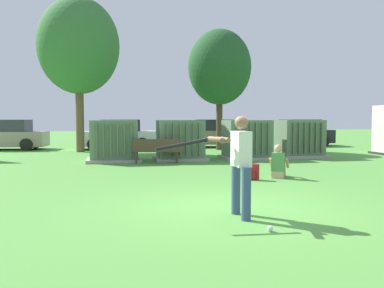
{
  "coord_description": "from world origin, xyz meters",
  "views": [
    {
      "loc": [
        -2.18,
        -7.23,
        1.7
      ],
      "look_at": [
        0.0,
        3.5,
        1.0
      ],
      "focal_mm": 37.84,
      "sensor_mm": 36.0,
      "label": 1
    }
  ],
  "objects_px": {
    "sports_ball": "(270,229)",
    "backpack": "(253,172)",
    "transformer_west": "(114,141)",
    "parked_car_rightmost": "(298,134)",
    "park_bench": "(157,149)",
    "parked_car_right_of_center": "(212,134)",
    "parked_car_left_of_center": "(117,135)",
    "transformer_mid_west": "(180,141)",
    "transformer_east": "(299,139)",
    "batter": "(238,161)",
    "seated_spectator": "(279,165)",
    "transformer_mid_east": "(247,140)",
    "parked_car_leftmost": "(7,136)"
  },
  "relations": [
    {
      "from": "sports_ball",
      "to": "backpack",
      "type": "relative_size",
      "value": 0.2
    },
    {
      "from": "transformer_west",
      "to": "parked_car_rightmost",
      "type": "height_order",
      "value": "same"
    },
    {
      "from": "park_bench",
      "to": "parked_car_right_of_center",
      "type": "distance_m",
      "value": 9.08
    },
    {
      "from": "park_bench",
      "to": "parked_car_left_of_center",
      "type": "distance_m",
      "value": 7.77
    },
    {
      "from": "transformer_mid_west",
      "to": "transformer_east",
      "type": "bearing_deg",
      "value": 1.61
    },
    {
      "from": "parked_car_rightmost",
      "to": "batter",
      "type": "bearing_deg",
      "value": -119.25
    },
    {
      "from": "park_bench",
      "to": "seated_spectator",
      "type": "height_order",
      "value": "seated_spectator"
    },
    {
      "from": "transformer_west",
      "to": "parked_car_right_of_center",
      "type": "xyz_separation_m",
      "value": [
        5.78,
        7.05,
        -0.04
      ]
    },
    {
      "from": "transformer_mid_east",
      "to": "batter",
      "type": "bearing_deg",
      "value": -110.1
    },
    {
      "from": "seated_spectator",
      "to": "parked_car_leftmost",
      "type": "distance_m",
      "value": 16.22
    },
    {
      "from": "transformer_mid_west",
      "to": "backpack",
      "type": "distance_m",
      "value": 5.77
    },
    {
      "from": "backpack",
      "to": "parked_car_leftmost",
      "type": "relative_size",
      "value": 0.1
    },
    {
      "from": "park_bench",
      "to": "parked_car_rightmost",
      "type": "relative_size",
      "value": 0.43
    },
    {
      "from": "park_bench",
      "to": "parked_car_right_of_center",
      "type": "xyz_separation_m",
      "value": [
        4.2,
        8.05,
        0.22
      ]
    },
    {
      "from": "transformer_mid_east",
      "to": "parked_car_right_of_center",
      "type": "distance_m",
      "value": 7.18
    },
    {
      "from": "transformer_east",
      "to": "parked_car_left_of_center",
      "type": "xyz_separation_m",
      "value": [
        -7.7,
        6.5,
        -0.04
      ]
    },
    {
      "from": "park_bench",
      "to": "backpack",
      "type": "xyz_separation_m",
      "value": [
        2.12,
        -4.64,
        -0.32
      ]
    },
    {
      "from": "backpack",
      "to": "parked_car_right_of_center",
      "type": "distance_m",
      "value": 12.87
    },
    {
      "from": "transformer_mid_west",
      "to": "backpack",
      "type": "xyz_separation_m",
      "value": [
        1.05,
        -5.65,
        -0.57
      ]
    },
    {
      "from": "transformer_west",
      "to": "batter",
      "type": "height_order",
      "value": "batter"
    },
    {
      "from": "seated_spectator",
      "to": "parked_car_leftmost",
      "type": "height_order",
      "value": "parked_car_leftmost"
    },
    {
      "from": "parked_car_leftmost",
      "to": "transformer_mid_east",
      "type": "bearing_deg",
      "value": -33.6
    },
    {
      "from": "transformer_west",
      "to": "park_bench",
      "type": "xyz_separation_m",
      "value": [
        1.58,
        -1.0,
        -0.25
      ]
    },
    {
      "from": "transformer_west",
      "to": "transformer_east",
      "type": "height_order",
      "value": "same"
    },
    {
      "from": "parked_car_leftmost",
      "to": "parked_car_rightmost",
      "type": "bearing_deg",
      "value": -1.02
    },
    {
      "from": "parked_car_leftmost",
      "to": "transformer_east",
      "type": "bearing_deg",
      "value": -27.53
    },
    {
      "from": "sports_ball",
      "to": "parked_car_leftmost",
      "type": "distance_m",
      "value": 19.42
    },
    {
      "from": "transformer_west",
      "to": "transformer_mid_west",
      "type": "xyz_separation_m",
      "value": [
        2.65,
        0.0,
        0.0
      ]
    },
    {
      "from": "transformer_mid_east",
      "to": "parked_car_right_of_center",
      "type": "height_order",
      "value": "same"
    },
    {
      "from": "transformer_mid_east",
      "to": "parked_car_left_of_center",
      "type": "bearing_deg",
      "value": 127.47
    },
    {
      "from": "parked_car_rightmost",
      "to": "transformer_west",
      "type": "bearing_deg",
      "value": -148.37
    },
    {
      "from": "transformer_mid_east",
      "to": "park_bench",
      "type": "height_order",
      "value": "transformer_mid_east"
    },
    {
      "from": "seated_spectator",
      "to": "parked_car_left_of_center",
      "type": "relative_size",
      "value": 0.22
    },
    {
      "from": "seated_spectator",
      "to": "sports_ball",
      "type": "bearing_deg",
      "value": -114.81
    },
    {
      "from": "parked_car_right_of_center",
      "to": "park_bench",
      "type": "bearing_deg",
      "value": -117.57
    },
    {
      "from": "park_bench",
      "to": "transformer_mid_west",
      "type": "bearing_deg",
      "value": 43.19
    },
    {
      "from": "transformer_west",
      "to": "parked_car_rightmost",
      "type": "xyz_separation_m",
      "value": [
        11.24,
        6.92,
        -0.04
      ]
    },
    {
      "from": "backpack",
      "to": "parked_car_leftmost",
      "type": "bearing_deg",
      "value": 125.89
    },
    {
      "from": "transformer_east",
      "to": "parked_car_rightmost",
      "type": "xyz_separation_m",
      "value": [
        3.28,
        6.77,
        -0.04
      ]
    },
    {
      "from": "seated_spectator",
      "to": "parked_car_left_of_center",
      "type": "height_order",
      "value": "parked_car_left_of_center"
    },
    {
      "from": "transformer_east",
      "to": "transformer_mid_east",
      "type": "bearing_deg",
      "value": -173.63
    },
    {
      "from": "transformer_east",
      "to": "batter",
      "type": "height_order",
      "value": "batter"
    },
    {
      "from": "transformer_east",
      "to": "parked_car_rightmost",
      "type": "distance_m",
      "value": 7.52
    },
    {
      "from": "batter",
      "to": "seated_spectator",
      "type": "distance_m",
      "value": 4.97
    },
    {
      "from": "sports_ball",
      "to": "parked_car_rightmost",
      "type": "distance_m",
      "value": 19.68
    },
    {
      "from": "seated_spectator",
      "to": "parked_car_rightmost",
      "type": "distance_m",
      "value": 14.01
    },
    {
      "from": "transformer_mid_west",
      "to": "backpack",
      "type": "height_order",
      "value": "transformer_mid_west"
    },
    {
      "from": "transformer_mid_east",
      "to": "park_bench",
      "type": "relative_size",
      "value": 1.14
    },
    {
      "from": "transformer_east",
      "to": "seated_spectator",
      "type": "height_order",
      "value": "transformer_east"
    },
    {
      "from": "park_bench",
      "to": "parked_car_right_of_center",
      "type": "bearing_deg",
      "value": 62.43
    }
  ]
}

